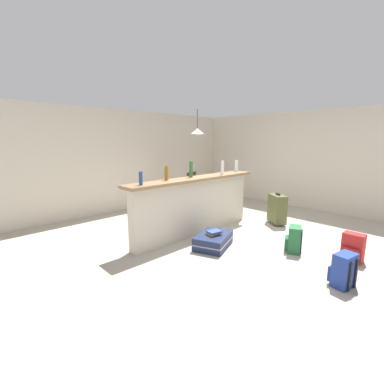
% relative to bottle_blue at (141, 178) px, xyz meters
% --- Properties ---
extents(ground_plane, '(13.00, 13.00, 0.05)m').
position_rel_bottle_blue_xyz_m(ground_plane, '(1.63, -0.40, -1.21)').
color(ground_plane, '#ADA393').
extents(wall_back, '(6.60, 0.10, 2.50)m').
position_rel_bottle_blue_xyz_m(wall_back, '(1.63, 2.65, 0.06)').
color(wall_back, beige).
rests_on(wall_back, ground_plane).
extents(wall_right, '(0.10, 6.00, 2.50)m').
position_rel_bottle_blue_xyz_m(wall_right, '(4.68, -0.10, 0.06)').
color(wall_right, beige).
rests_on(wall_right, ground_plane).
extents(partition_half_wall, '(2.80, 0.20, 1.03)m').
position_rel_bottle_blue_xyz_m(partition_half_wall, '(1.21, 0.03, -0.67)').
color(partition_half_wall, beige).
rests_on(partition_half_wall, ground_plane).
extents(bar_countertop, '(2.96, 0.40, 0.05)m').
position_rel_bottle_blue_xyz_m(bar_countertop, '(1.21, 0.03, -0.13)').
color(bar_countertop, '#93704C').
rests_on(bar_countertop, partition_half_wall).
extents(bottle_blue, '(0.06, 0.06, 0.21)m').
position_rel_bottle_blue_xyz_m(bottle_blue, '(0.00, 0.00, 0.00)').
color(bottle_blue, '#284C89').
rests_on(bottle_blue, bar_countertop).
extents(bottle_amber, '(0.06, 0.06, 0.24)m').
position_rel_bottle_blue_xyz_m(bottle_amber, '(0.59, 0.12, 0.02)').
color(bottle_amber, '#9E661E').
rests_on(bottle_amber, bar_countertop).
extents(bottle_green, '(0.07, 0.07, 0.29)m').
position_rel_bottle_blue_xyz_m(bottle_green, '(1.17, 0.11, 0.04)').
color(bottle_green, '#2D6B38').
rests_on(bottle_green, bar_countertop).
extents(bottle_white, '(0.06, 0.06, 0.28)m').
position_rel_bottle_blue_xyz_m(bottle_white, '(1.89, -0.05, 0.04)').
color(bottle_white, silver).
rests_on(bottle_white, bar_countertop).
extents(bottle_clear, '(0.07, 0.07, 0.25)m').
position_rel_bottle_blue_xyz_m(bottle_clear, '(2.50, 0.06, 0.02)').
color(bottle_clear, silver).
rests_on(bottle_clear, bar_countertop).
extents(dining_table, '(1.10, 0.80, 0.74)m').
position_rel_bottle_blue_xyz_m(dining_table, '(2.54, 1.16, -0.54)').
color(dining_table, '#332319').
rests_on(dining_table, ground_plane).
extents(dining_chair_near_partition, '(0.49, 0.49, 0.93)m').
position_rel_bottle_blue_xyz_m(dining_chair_near_partition, '(2.49, 0.63, -0.67)').
color(dining_chair_near_partition, '#4C331E').
rests_on(dining_chair_near_partition, ground_plane).
extents(dining_chair_far_side, '(0.48, 0.48, 0.93)m').
position_rel_bottle_blue_xyz_m(dining_chair_far_side, '(2.65, 1.75, -0.67)').
color(dining_chair_far_side, '#4C331E').
rests_on(dining_chair_far_side, ground_plane).
extents(pendant_lamp, '(0.34, 0.34, 0.64)m').
position_rel_bottle_blue_xyz_m(pendant_lamp, '(2.48, 1.25, 0.79)').
color(pendant_lamp, black).
extents(suitcase_flat_navy, '(0.89, 0.71, 0.22)m').
position_rel_bottle_blue_xyz_m(suitcase_flat_navy, '(0.95, -0.65, -1.08)').
color(suitcase_flat_navy, '#1E284C').
rests_on(suitcase_flat_navy, ground_plane).
extents(backpack_green, '(0.33, 0.31, 0.42)m').
position_rel_bottle_blue_xyz_m(backpack_green, '(1.72, -1.67, -0.98)').
color(backpack_green, '#286B3D').
rests_on(backpack_green, ground_plane).
extents(backpack_red, '(0.25, 0.28, 0.42)m').
position_rel_bottle_blue_xyz_m(backpack_red, '(2.03, -2.43, -0.98)').
color(backpack_red, red).
rests_on(backpack_red, ground_plane).
extents(suitcase_upright_olive, '(0.45, 0.50, 0.67)m').
position_rel_bottle_blue_xyz_m(suitcase_upright_olive, '(2.87, -0.76, -0.86)').
color(suitcase_upright_olive, '#51562D').
rests_on(suitcase_upright_olive, ground_plane).
extents(backpack_blue, '(0.31, 0.28, 0.42)m').
position_rel_bottle_blue_xyz_m(backpack_blue, '(1.17, -2.56, -0.98)').
color(backpack_blue, '#233D93').
rests_on(backpack_blue, ground_plane).
extents(book_stack, '(0.26, 0.22, 0.07)m').
position_rel_bottle_blue_xyz_m(book_stack, '(0.94, -0.67, -0.93)').
color(book_stack, gold).
rests_on(book_stack, suitcase_flat_navy).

